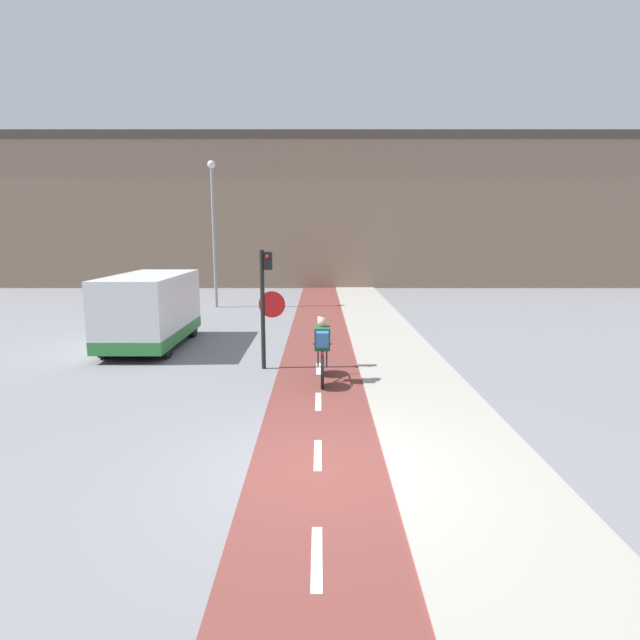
{
  "coord_description": "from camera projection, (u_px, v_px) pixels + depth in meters",
  "views": [
    {
      "loc": [
        0.03,
        -6.81,
        3.44
      ],
      "look_at": [
        0.0,
        5.98,
        1.2
      ],
      "focal_mm": 28.0,
      "sensor_mm": 36.0,
      "label": 1
    }
  ],
  "objects": [
    {
      "name": "bike_lane",
      "position": [
        319.0,
        470.0,
        7.31
      ],
      "size": [
        2.05,
        60.0,
        0.02
      ],
      "color": "brown",
      "rests_on": "ground_plane"
    },
    {
      "name": "traffic_light_pole",
      "position": [
        267.0,
        296.0,
        12.49
      ],
      "size": [
        0.67,
        0.25,
        3.03
      ],
      "color": "black",
      "rests_on": "ground_plane"
    },
    {
      "name": "ground_plane",
      "position": [
        319.0,
        471.0,
        7.3
      ],
      "size": [
        120.0,
        120.0,
        0.0
      ],
      "primitive_type": "plane",
      "color": "gray"
    },
    {
      "name": "cyclist_near",
      "position": [
        324.0,
        352.0,
        11.53
      ],
      "size": [
        0.46,
        1.74,
        1.53
      ],
      "color": "black",
      "rests_on": "ground_plane"
    },
    {
      "name": "street_lamp_far",
      "position": [
        215.0,
        219.0,
        22.72
      ],
      "size": [
        0.36,
        0.36,
        6.63
      ],
      "color": "gray",
      "rests_on": "ground_plane"
    },
    {
      "name": "sidewalk_strip",
      "position": [
        471.0,
        470.0,
        7.29
      ],
      "size": [
        2.4,
        60.0,
        0.05
      ],
      "color": "#A8A399",
      "rests_on": "ground_plane"
    },
    {
      "name": "van",
      "position": [
        152.0,
        311.0,
        15.12
      ],
      "size": [
        1.94,
        4.43,
        2.2
      ],
      "color": "white",
      "rests_on": "ground_plane"
    },
    {
      "name": "building_row_background",
      "position": [
        321.0,
        212.0,
        33.06
      ],
      "size": [
        60.0,
        5.2,
        9.52
      ],
      "color": "#89705B",
      "rests_on": "ground_plane"
    }
  ]
}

